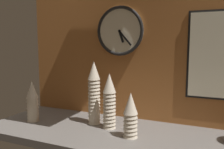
% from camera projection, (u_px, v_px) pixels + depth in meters
% --- Properties ---
extents(ground_plane, '(1.60, 0.56, 0.04)m').
position_uv_depth(ground_plane, '(128.00, 136.00, 1.25)').
color(ground_plane, slate).
extents(wall_tiled_back, '(1.60, 0.03, 1.05)m').
position_uv_depth(wall_tiled_back, '(144.00, 34.00, 1.43)').
color(wall_tiled_back, '#A3602D').
rests_on(wall_tiled_back, ground_plane).
extents(cup_stack_center, '(0.07, 0.07, 0.31)m').
position_uv_depth(cup_stack_center, '(109.00, 101.00, 1.31)').
color(cup_stack_center, beige).
rests_on(cup_stack_center, ground_plane).
extents(cup_stack_center_left, '(0.07, 0.07, 0.37)m').
position_uv_depth(cup_stack_center_left, '(94.00, 93.00, 1.38)').
color(cup_stack_center_left, beige).
rests_on(cup_stack_center_left, ground_plane).
extents(cup_stack_far_left, '(0.07, 0.07, 0.25)m').
position_uv_depth(cup_stack_far_left, '(33.00, 101.00, 1.43)').
color(cup_stack_far_left, beige).
rests_on(cup_stack_far_left, ground_plane).
extents(cup_stack_center_right, '(0.07, 0.07, 0.23)m').
position_uv_depth(cup_stack_center_right, '(131.00, 115.00, 1.18)').
color(cup_stack_center_right, beige).
rests_on(cup_stack_center_right, ground_plane).
extents(wall_clock, '(0.30, 0.03, 0.30)m').
position_uv_depth(wall_clock, '(120.00, 31.00, 1.45)').
color(wall_clock, beige).
extents(menu_board, '(0.37, 0.01, 0.48)m').
position_uv_depth(menu_board, '(223.00, 55.00, 1.25)').
color(menu_board, black).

